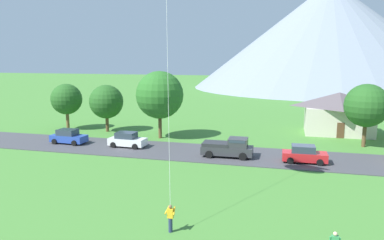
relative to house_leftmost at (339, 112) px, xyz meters
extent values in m
cube|color=#424247|center=(-11.97, -14.69, -2.84)|extent=(160.00, 7.56, 0.08)
cone|color=gray|center=(4.77, 85.27, 7.68)|extent=(77.55, 77.55, 21.12)
cone|color=gray|center=(5.51, 80.38, 14.39)|extent=(88.75, 88.75, 34.54)
cube|color=beige|center=(0.00, 0.00, -1.09)|extent=(8.46, 6.07, 3.59)
pyramid|color=#564C51|center=(0.00, 0.00, 1.70)|extent=(9.14, 6.56, 1.97)
cube|color=brown|center=(0.00, -3.06, -1.88)|extent=(0.90, 0.06, 2.00)
cylinder|color=brown|center=(-30.68, -6.61, -1.67)|extent=(0.44, 0.44, 2.42)
sphere|color=#23561E|center=(-30.68, -6.61, 1.27)|extent=(4.62, 4.62, 4.62)
cylinder|color=brown|center=(-22.18, -8.71, -1.25)|extent=(0.44, 0.44, 3.27)
sphere|color=#286623|center=(-22.18, -8.71, 2.63)|extent=(5.97, 5.97, 5.97)
cylinder|color=brown|center=(2.00, -7.20, -1.41)|extent=(0.44, 0.44, 2.94)
sphere|color=#23561E|center=(2.00, -7.20, 1.90)|extent=(4.90, 4.90, 4.90)
cylinder|color=brown|center=(-36.85, -6.63, -1.53)|extent=(0.44, 0.44, 2.71)
sphere|color=#23561E|center=(-36.85, -6.63, 1.45)|extent=(4.32, 4.32, 4.32)
cube|color=#2847A8|center=(-31.55, -14.56, -2.20)|extent=(4.28, 2.00, 0.80)
cube|color=#2D3847|center=(-31.70, -14.56, -1.46)|extent=(2.27, 1.69, 0.68)
cylinder|color=black|center=(-30.16, -13.71, -2.48)|extent=(0.65, 0.27, 0.64)
cylinder|color=black|center=(-30.25, -15.55, -2.48)|extent=(0.65, 0.27, 0.64)
cylinder|color=black|center=(-32.86, -13.58, -2.48)|extent=(0.65, 0.27, 0.64)
cylinder|color=black|center=(-32.94, -15.42, -2.48)|extent=(0.65, 0.27, 0.64)
cube|color=white|center=(-24.11, -14.36, -2.20)|extent=(4.27, 1.97, 0.80)
cube|color=#2D3847|center=(-24.26, -14.35, -1.46)|extent=(2.26, 1.67, 0.68)
cylinder|color=black|center=(-22.73, -13.49, -2.48)|extent=(0.65, 0.27, 0.64)
cylinder|color=black|center=(-22.80, -15.33, -2.48)|extent=(0.65, 0.27, 0.64)
cylinder|color=black|center=(-25.42, -13.38, -2.48)|extent=(0.65, 0.27, 0.64)
cylinder|color=black|center=(-25.50, -15.22, -2.48)|extent=(0.65, 0.27, 0.64)
cube|color=red|center=(-4.84, -15.84, -2.20)|extent=(4.25, 1.92, 0.80)
cube|color=#2D3847|center=(-4.99, -15.84, -1.46)|extent=(2.25, 1.65, 0.68)
cylinder|color=black|center=(-3.51, -14.88, -2.48)|extent=(0.65, 0.26, 0.64)
cylinder|color=black|center=(-3.46, -16.72, -2.48)|extent=(0.65, 0.26, 0.64)
cylinder|color=black|center=(-6.21, -14.96, -2.48)|extent=(0.65, 0.26, 0.64)
cylinder|color=black|center=(-6.16, -16.80, -2.48)|extent=(0.65, 0.26, 0.64)
cube|color=#333338|center=(-12.44, -15.68, -2.13)|extent=(5.23, 2.09, 0.84)
cube|color=#333338|center=(-11.34, -15.66, -1.26)|extent=(1.93, 1.87, 0.90)
cube|color=#2D3847|center=(-11.34, -15.66, -0.99)|extent=(1.65, 1.91, 0.28)
cube|color=#28282C|center=(-13.59, -15.70, -1.53)|extent=(2.73, 2.01, 0.36)
cylinder|color=black|center=(-10.76, -14.63, -2.42)|extent=(0.76, 0.29, 0.76)
cylinder|color=black|center=(-10.72, -16.67, -2.42)|extent=(0.76, 0.29, 0.76)
cylinder|color=black|center=(-14.16, -14.68, -2.42)|extent=(0.76, 0.29, 0.76)
cylinder|color=black|center=(-14.12, -16.72, -2.42)|extent=(0.76, 0.29, 0.76)
cylinder|color=navy|center=(-12.99, -32.79, -2.44)|extent=(0.24, 0.24, 0.88)
cube|color=yellow|center=(-12.99, -32.79, -1.71)|extent=(0.36, 0.22, 0.58)
sphere|color=brown|center=(-12.99, -32.79, -1.31)|extent=(0.21, 0.21, 0.21)
cylinder|color=yellow|center=(-13.21, -32.73, -1.57)|extent=(0.18, 0.55, 0.37)
cylinder|color=yellow|center=(-12.77, -32.73, -1.57)|extent=(0.18, 0.55, 0.37)
cylinder|color=silver|center=(-13.90, -30.24, 5.66)|extent=(1.84, 5.13, 14.00)
sphere|color=beige|center=(-4.07, -33.90, -1.31)|extent=(0.21, 0.21, 0.21)
camera|label=1|loc=(-6.62, -52.09, 7.28)|focal=34.48mm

